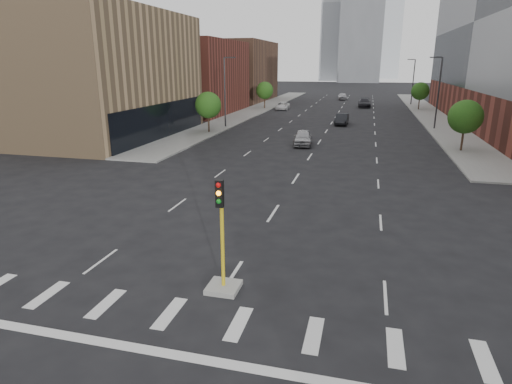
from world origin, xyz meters
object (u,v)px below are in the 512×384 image
at_px(car_far_left, 282,106).
at_px(car_mid_right, 342,119).
at_px(car_near_left, 303,138).
at_px(car_deep_right, 364,103).
at_px(car_distant, 342,96).
at_px(median_traffic_signal, 223,267).

bearing_deg(car_far_left, car_mid_right, -59.46).
xyz_separation_m(car_mid_right, car_far_left, (-12.00, 18.14, -0.08)).
relative_size(car_near_left, car_mid_right, 1.00).
bearing_deg(car_deep_right, car_distant, 106.23).
bearing_deg(median_traffic_signal, car_distant, 90.62).
relative_size(car_near_left, car_distant, 0.98).
distance_m(car_near_left, car_far_left, 36.08).
relative_size(car_mid_right, car_far_left, 0.94).
relative_size(car_far_left, car_distant, 1.04).
distance_m(car_mid_right, car_deep_right, 26.43).
height_order(car_mid_right, car_far_left, car_mid_right).
distance_m(car_far_left, car_distant, 26.68).
xyz_separation_m(median_traffic_signal, car_distant, (-0.99, 90.60, -0.16)).
xyz_separation_m(car_near_left, car_far_left, (-9.00, 34.93, -0.11)).
height_order(median_traffic_signal, car_deep_right, median_traffic_signal).
relative_size(car_mid_right, car_deep_right, 0.80).
bearing_deg(median_traffic_signal, car_near_left, 92.79).
distance_m(car_far_left, car_deep_right, 16.84).
height_order(median_traffic_signal, car_far_left, median_traffic_signal).
distance_m(median_traffic_signal, car_near_left, 30.77).
relative_size(median_traffic_signal, car_near_left, 0.94).
bearing_deg(car_distant, median_traffic_signal, -95.50).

